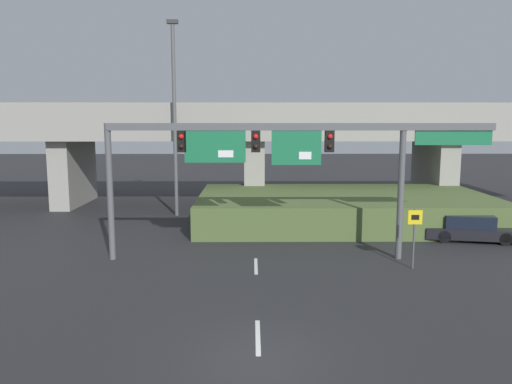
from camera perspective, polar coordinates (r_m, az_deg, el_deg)
The scene contains 8 objects.
ground_plane at distance 14.04m, azimuth 0.28°, elevation -18.22°, with size 160.00×160.00×0.00m, color #262628.
lane_markings at distance 25.18m, azimuth -0.07°, elevation -6.13°, with size 0.14×23.70×0.01m.
signal_gantry at distance 22.03m, azimuth 3.22°, elevation 4.99°, with size 17.11×0.44×6.12m.
speed_limit_sign at distance 22.00m, azimuth 17.65°, elevation -4.16°, with size 0.60×0.11×2.58m.
highway_light_pole_near at distance 32.78m, azimuth -9.29°, elevation 8.74°, with size 0.70×0.36×12.45m.
overpass_bridge at distance 36.87m, azimuth -0.20°, elevation 6.52°, with size 47.33×7.78×7.38m.
grass_embankment at distance 30.99m, azimuth 9.92°, elevation -1.86°, with size 17.48×9.77×1.77m.
parked_sedan_near_right at distance 28.45m, azimuth 23.26°, elevation -3.81°, with size 5.00×2.77×1.39m.
Camera 1 is at (-0.17, -12.57, 6.26)m, focal length 35.00 mm.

